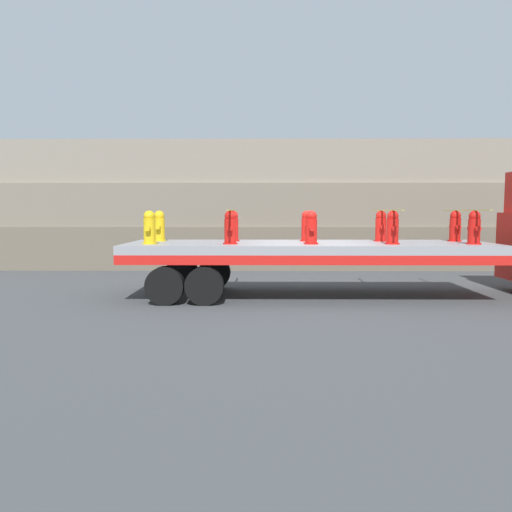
{
  "coord_description": "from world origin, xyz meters",
  "views": [
    {
      "loc": [
        -1.08,
        -11.38,
        1.94
      ],
      "look_at": [
        -1.21,
        0.0,
        0.92
      ],
      "focal_mm": 35.0,
      "sensor_mm": 36.0,
      "label": 1
    }
  ],
  "objects_px": {
    "fire_hydrant_red_near_1": "(230,228)",
    "fire_hydrant_red_far_1": "(233,227)",
    "fire_hydrant_red_far_2": "(307,227)",
    "fire_hydrant_red_near_3": "(393,228)",
    "fire_hydrant_red_near_4": "(474,228)",
    "fire_hydrant_yellow_far_0": "(159,227)",
    "fire_hydrant_red_near_2": "(311,228)",
    "fire_hydrant_red_far_4": "(455,227)",
    "fire_hydrant_yellow_near_0": "(149,228)",
    "fire_hydrant_red_far_3": "(381,227)",
    "flatbed_trailer": "(290,252)"
  },
  "relations": [
    {
      "from": "fire_hydrant_yellow_near_0",
      "to": "fire_hydrant_red_near_3",
      "type": "relative_size",
      "value": 1.0
    },
    {
      "from": "flatbed_trailer",
      "to": "fire_hydrant_red_near_3",
      "type": "distance_m",
      "value": 2.33
    },
    {
      "from": "fire_hydrant_red_near_2",
      "to": "fire_hydrant_red_far_4",
      "type": "height_order",
      "value": "same"
    },
    {
      "from": "fire_hydrant_red_near_4",
      "to": "flatbed_trailer",
      "type": "bearing_deg",
      "value": 172.33
    },
    {
      "from": "fire_hydrant_red_near_1",
      "to": "fire_hydrant_red_far_1",
      "type": "relative_size",
      "value": 1.0
    },
    {
      "from": "fire_hydrant_yellow_near_0",
      "to": "fire_hydrant_yellow_far_0",
      "type": "xyz_separation_m",
      "value": [
        0.0,
        1.07,
        0.0
      ]
    },
    {
      "from": "fire_hydrant_red_far_2",
      "to": "fire_hydrant_yellow_far_0",
      "type": "bearing_deg",
      "value": 180.0
    },
    {
      "from": "fire_hydrant_red_near_1",
      "to": "fire_hydrant_red_near_4",
      "type": "distance_m",
      "value": 5.29
    },
    {
      "from": "fire_hydrant_yellow_far_0",
      "to": "fire_hydrant_red_far_1",
      "type": "relative_size",
      "value": 1.0
    },
    {
      "from": "fire_hydrant_red_far_2",
      "to": "fire_hydrant_red_near_4",
      "type": "xyz_separation_m",
      "value": [
        3.53,
        -1.07,
        0.0
      ]
    },
    {
      "from": "fire_hydrant_red_near_2",
      "to": "fire_hydrant_red_far_4",
      "type": "relative_size",
      "value": 1.0
    },
    {
      "from": "fire_hydrant_yellow_near_0",
      "to": "fire_hydrant_red_far_1",
      "type": "xyz_separation_m",
      "value": [
        1.76,
        1.07,
        0.0
      ]
    },
    {
      "from": "fire_hydrant_red_near_2",
      "to": "fire_hydrant_red_near_4",
      "type": "xyz_separation_m",
      "value": [
        3.53,
        0.0,
        0.0
      ]
    },
    {
      "from": "fire_hydrant_red_near_2",
      "to": "fire_hydrant_red_near_4",
      "type": "bearing_deg",
      "value": 0.0
    },
    {
      "from": "fire_hydrant_yellow_near_0",
      "to": "fire_hydrant_red_near_3",
      "type": "height_order",
      "value": "same"
    },
    {
      "from": "fire_hydrant_yellow_far_0",
      "to": "fire_hydrant_red_near_4",
      "type": "xyz_separation_m",
      "value": [
        7.05,
        -1.07,
        0.0
      ]
    },
    {
      "from": "fire_hydrant_yellow_near_0",
      "to": "fire_hydrant_red_far_2",
      "type": "distance_m",
      "value": 3.68
    },
    {
      "from": "fire_hydrant_red_near_4",
      "to": "fire_hydrant_red_far_3",
      "type": "bearing_deg",
      "value": 148.86
    },
    {
      "from": "fire_hydrant_red_near_4",
      "to": "fire_hydrant_red_near_2",
      "type": "bearing_deg",
      "value": 180.0
    },
    {
      "from": "fire_hydrant_red_near_1",
      "to": "fire_hydrant_red_far_1",
      "type": "distance_m",
      "value": 1.07
    },
    {
      "from": "fire_hydrant_yellow_far_0",
      "to": "fire_hydrant_red_near_3",
      "type": "relative_size",
      "value": 1.0
    },
    {
      "from": "fire_hydrant_red_far_3",
      "to": "fire_hydrant_red_far_4",
      "type": "distance_m",
      "value": 1.76
    },
    {
      "from": "flatbed_trailer",
      "to": "fire_hydrant_yellow_far_0",
      "type": "distance_m",
      "value": 3.2
    },
    {
      "from": "fire_hydrant_red_near_1",
      "to": "fire_hydrant_red_far_4",
      "type": "height_order",
      "value": "same"
    },
    {
      "from": "fire_hydrant_red_far_1",
      "to": "fire_hydrant_red_near_2",
      "type": "relative_size",
      "value": 1.0
    },
    {
      "from": "fire_hydrant_red_near_4",
      "to": "fire_hydrant_yellow_near_0",
      "type": "bearing_deg",
      "value": 180.0
    },
    {
      "from": "fire_hydrant_red_near_1",
      "to": "fire_hydrant_red_near_3",
      "type": "distance_m",
      "value": 3.53
    },
    {
      "from": "fire_hydrant_red_near_1",
      "to": "fire_hydrant_yellow_far_0",
      "type": "bearing_deg",
      "value": 148.86
    },
    {
      "from": "fire_hydrant_yellow_near_0",
      "to": "fire_hydrant_red_far_2",
      "type": "xyz_separation_m",
      "value": [
        3.53,
        1.07,
        0.0
      ]
    },
    {
      "from": "fire_hydrant_red_near_2",
      "to": "fire_hydrant_red_far_3",
      "type": "distance_m",
      "value": 2.06
    },
    {
      "from": "flatbed_trailer",
      "to": "fire_hydrant_yellow_near_0",
      "type": "distance_m",
      "value": 3.2
    },
    {
      "from": "fire_hydrant_red_near_4",
      "to": "fire_hydrant_red_far_1",
      "type": "bearing_deg",
      "value": 168.61
    },
    {
      "from": "flatbed_trailer",
      "to": "fire_hydrant_red_near_3",
      "type": "xyz_separation_m",
      "value": [
        2.19,
        -0.53,
        0.57
      ]
    },
    {
      "from": "flatbed_trailer",
      "to": "fire_hydrant_red_far_4",
      "type": "relative_size",
      "value": 11.3
    },
    {
      "from": "flatbed_trailer",
      "to": "fire_hydrant_red_near_1",
      "type": "xyz_separation_m",
      "value": [
        -1.33,
        -0.53,
        0.57
      ]
    },
    {
      "from": "fire_hydrant_red_far_2",
      "to": "fire_hydrant_red_far_4",
      "type": "height_order",
      "value": "same"
    },
    {
      "from": "fire_hydrant_red_near_3",
      "to": "fire_hydrant_red_far_3",
      "type": "height_order",
      "value": "same"
    },
    {
      "from": "fire_hydrant_yellow_far_0",
      "to": "fire_hydrant_red_far_2",
      "type": "bearing_deg",
      "value": 0.0
    },
    {
      "from": "fire_hydrant_red_near_1",
      "to": "fire_hydrant_red_near_4",
      "type": "height_order",
      "value": "same"
    },
    {
      "from": "fire_hydrant_yellow_far_0",
      "to": "fire_hydrant_red_far_4",
      "type": "xyz_separation_m",
      "value": [
        7.05,
        0.0,
        0.0
      ]
    },
    {
      "from": "fire_hydrant_red_near_1",
      "to": "fire_hydrant_red_far_2",
      "type": "xyz_separation_m",
      "value": [
        1.76,
        1.07,
        0.0
      ]
    },
    {
      "from": "fire_hydrant_yellow_far_0",
      "to": "fire_hydrant_red_near_2",
      "type": "bearing_deg",
      "value": -16.81
    },
    {
      "from": "fire_hydrant_yellow_far_0",
      "to": "fire_hydrant_red_far_3",
      "type": "bearing_deg",
      "value": 0.0
    },
    {
      "from": "flatbed_trailer",
      "to": "fire_hydrant_red_far_2",
      "type": "height_order",
      "value": "fire_hydrant_red_far_2"
    },
    {
      "from": "fire_hydrant_yellow_near_0",
      "to": "fire_hydrant_red_far_4",
      "type": "bearing_deg",
      "value": 8.59
    },
    {
      "from": "fire_hydrant_red_far_2",
      "to": "fire_hydrant_red_near_3",
      "type": "xyz_separation_m",
      "value": [
        1.76,
        -1.07,
        0.0
      ]
    },
    {
      "from": "fire_hydrant_yellow_near_0",
      "to": "fire_hydrant_red_far_1",
      "type": "relative_size",
      "value": 1.0
    },
    {
      "from": "fire_hydrant_red_near_3",
      "to": "fire_hydrant_red_near_2",
      "type": "bearing_deg",
      "value": 180.0
    },
    {
      "from": "fire_hydrant_red_near_3",
      "to": "fire_hydrant_red_far_2",
      "type": "bearing_deg",
      "value": 148.86
    },
    {
      "from": "fire_hydrant_red_near_2",
      "to": "fire_hydrant_red_near_3",
      "type": "xyz_separation_m",
      "value": [
        1.76,
        0.0,
        0.0
      ]
    }
  ]
}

